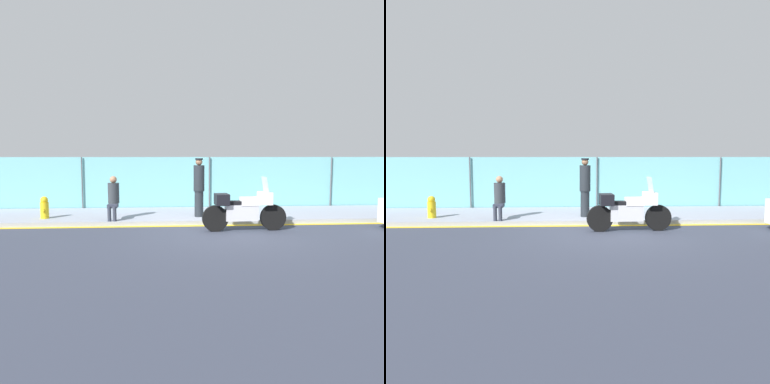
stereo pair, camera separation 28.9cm
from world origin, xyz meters
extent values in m
plane|color=#333847|center=(0.00, 0.00, 0.00)|extent=(120.00, 120.00, 0.00)
cube|color=#8E93A3|center=(0.00, 2.62, 0.07)|extent=(34.74, 2.95, 0.13)
cube|color=gold|center=(0.00, 1.05, 0.00)|extent=(34.74, 0.18, 0.01)
cube|color=#6BB2B7|center=(0.00, 4.18, 1.00)|extent=(33.00, 0.08, 2.00)
cylinder|color=#4C4C51|center=(-4.68, 4.08, 1.00)|extent=(0.05, 0.05, 2.00)
cylinder|color=#4C4C51|center=(0.00, 4.08, 1.00)|extent=(0.05, 0.05, 2.00)
cylinder|color=#4C4C51|center=(4.68, 4.08, 1.00)|extent=(0.05, 0.05, 2.00)
cylinder|color=black|center=(1.34, 0.30, 0.36)|extent=(0.72, 0.17, 0.71)
cylinder|color=black|center=(-0.29, 0.23, 0.36)|extent=(0.72, 0.17, 0.71)
cube|color=silver|center=(0.44, 0.26, 0.51)|extent=(0.91, 0.32, 0.44)
cube|color=white|center=(0.67, 0.27, 0.82)|extent=(0.53, 0.33, 0.22)
cube|color=black|center=(0.35, 0.26, 0.78)|extent=(0.61, 0.30, 0.10)
cube|color=white|center=(1.09, 0.29, 0.90)|extent=(0.34, 0.49, 0.34)
cube|color=silver|center=(1.09, 0.29, 1.28)|extent=(0.12, 0.42, 0.42)
cube|color=black|center=(-0.11, 0.24, 0.88)|extent=(0.38, 0.52, 0.30)
cylinder|color=#1E2328|center=(-0.58, 1.91, 0.54)|extent=(0.28, 0.28, 0.81)
cylinder|color=#1E2328|center=(-0.58, 1.91, 1.35)|extent=(0.34, 0.34, 0.81)
sphere|color=brown|center=(-0.58, 1.91, 1.86)|extent=(0.21, 0.21, 0.21)
cylinder|color=black|center=(-0.58, 1.91, 1.95)|extent=(0.24, 0.24, 0.05)
cylinder|color=#2D3342|center=(-3.29, 1.24, 0.35)|extent=(0.11, 0.11, 0.43)
cylinder|color=#2D3342|center=(-3.14, 1.24, 0.35)|extent=(0.11, 0.11, 0.43)
cube|color=#2D3342|center=(-3.21, 1.46, 0.57)|extent=(0.29, 0.43, 0.10)
cylinder|color=#2D3338|center=(-3.21, 1.68, 0.92)|extent=(0.34, 0.34, 0.61)
sphere|color=#A37556|center=(-3.21, 1.68, 1.34)|extent=(0.21, 0.21, 0.21)
cylinder|color=gold|center=(-5.35, 1.89, 0.38)|extent=(0.25, 0.25, 0.50)
sphere|color=gold|center=(-5.35, 1.89, 0.70)|extent=(0.23, 0.23, 0.23)
cylinder|color=gold|center=(-5.35, 1.75, 0.41)|extent=(0.09, 0.10, 0.09)
camera|label=1|loc=(-1.62, -9.76, 2.09)|focal=35.00mm
camera|label=2|loc=(-1.33, -9.78, 2.09)|focal=35.00mm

